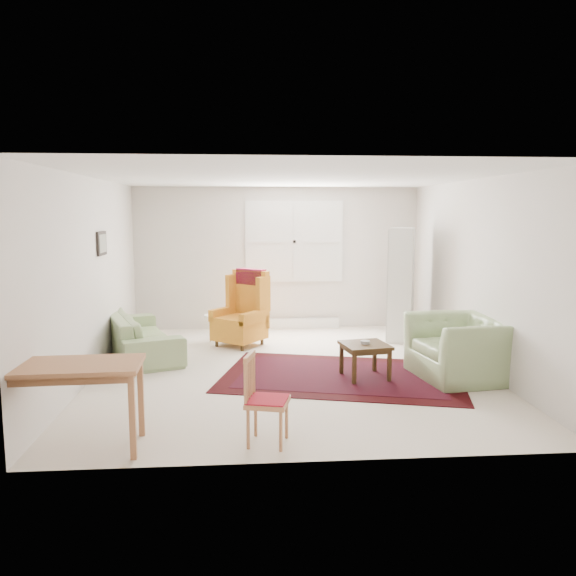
{
  "coord_description": "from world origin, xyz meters",
  "views": [
    {
      "loc": [
        -0.59,
        -7.16,
        2.06
      ],
      "look_at": [
        0.0,
        0.3,
        1.05
      ],
      "focal_mm": 35.0,
      "sensor_mm": 36.0,
      "label": 1
    }
  ],
  "objects": [
    {
      "name": "sofa",
      "position": [
        -2.1,
        0.97,
        0.42
      ],
      "size": [
        1.51,
        2.23,
        0.84
      ],
      "primitive_type": "imported",
      "rotation": [
        0.0,
        0.0,
        1.94
      ],
      "color": "#859D69",
      "rests_on": "ground"
    },
    {
      "name": "rug",
      "position": [
        0.63,
        -0.34,
        0.01
      ],
      "size": [
        3.35,
        2.58,
        0.03
      ],
      "primitive_type": null,
      "rotation": [
        0.0,
        0.0,
        -0.25
      ],
      "color": "black",
      "rests_on": "ground"
    },
    {
      "name": "armchair",
      "position": [
        2.1,
        -0.52,
        0.46
      ],
      "size": [
        1.2,
        1.32,
        0.92
      ],
      "primitive_type": "imported",
      "rotation": [
        0.0,
        0.0,
        -1.42
      ],
      "color": "#859D69",
      "rests_on": "ground"
    },
    {
      "name": "stool",
      "position": [
        -1.08,
        1.79,
        0.21
      ],
      "size": [
        0.34,
        0.34,
        0.43
      ],
      "primitive_type": null,
      "rotation": [
        0.0,
        0.0,
        -0.06
      ],
      "color": "white",
      "rests_on": "ground"
    },
    {
      "name": "desk_chair",
      "position": [
        -0.39,
        -2.35,
        0.41
      ],
      "size": [
        0.44,
        0.44,
        0.82
      ],
      "primitive_type": null,
      "rotation": [
        0.0,
        0.0,
        1.32
      ],
      "color": "#AC7045",
      "rests_on": "ground"
    },
    {
      "name": "cabinet",
      "position": [
        1.95,
        1.66,
        0.91
      ],
      "size": [
        0.6,
        0.81,
        1.82
      ],
      "primitive_type": null,
      "rotation": [
        0.0,
        0.0,
        -0.34
      ],
      "color": "silver",
      "rests_on": "ground"
    },
    {
      "name": "wingback_chair",
      "position": [
        -0.67,
        1.42,
        0.59
      ],
      "size": [
        0.98,
        0.99,
        1.18
      ],
      "primitive_type": null,
      "rotation": [
        0.0,
        0.0,
        -0.67
      ],
      "color": "orange",
      "rests_on": "ground"
    },
    {
      "name": "room",
      "position": [
        0.02,
        0.21,
        1.26
      ],
      "size": [
        5.04,
        5.54,
        2.51
      ],
      "color": "beige",
      "rests_on": "ground"
    },
    {
      "name": "coffee_table",
      "position": [
        0.9,
        -0.44,
        0.22
      ],
      "size": [
        0.63,
        0.63,
        0.45
      ],
      "primitive_type": null,
      "rotation": [
        0.0,
        0.0,
        0.17
      ],
      "color": "#3A2612",
      "rests_on": "ground"
    },
    {
      "name": "desk",
      "position": [
        -2.1,
        -2.35,
        0.39
      ],
      "size": [
        1.25,
        0.66,
        0.77
      ],
      "primitive_type": null,
      "rotation": [
        0.0,
        0.0,
        0.04
      ],
      "color": "#AC7045",
      "rests_on": "ground"
    }
  ]
}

